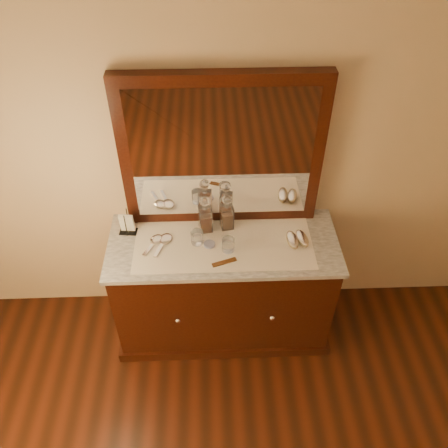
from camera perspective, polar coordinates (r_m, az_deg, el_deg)
The scene contains 18 objects.
dresser_cabinet at distance 3.19m, azimuth -0.07°, elevation -7.94°, with size 1.40×0.55×0.82m, color black.
dresser_plinth at distance 3.49m, azimuth -0.06°, elevation -11.81°, with size 1.46×0.59×0.08m, color black.
knob_left at distance 3.00m, azimuth -5.73°, elevation -11.77°, with size 0.04×0.04×0.04m, color silver.
knob_right at distance 3.01m, azimuth 5.97°, elevation -11.41°, with size 0.04×0.04×0.04m, color silver.
marble_top at distance 2.88m, azimuth -0.08°, elevation -2.54°, with size 1.44×0.59×0.03m, color silver.
mirror_frame at distance 2.74m, azimuth -0.28°, elevation 8.76°, with size 1.20×0.08×1.00m, color black.
mirror_glass at distance 2.71m, azimuth -0.25°, elevation 8.36°, with size 1.06×0.01×0.86m, color white.
lace_runner at distance 2.85m, azimuth -0.06°, elevation -2.59°, with size 1.10×0.45×0.00m, color white.
pin_dish at distance 2.85m, azimuth -1.82°, elevation -2.51°, with size 0.07×0.07×0.01m, color white.
comb at distance 2.74m, azimuth 0.04°, elevation -4.73°, with size 0.15×0.03×0.01m, color brown.
napkin_rack at distance 2.96m, azimuth -11.87°, elevation -0.02°, with size 0.12×0.08×0.17m.
decanter_left at distance 2.89m, azimuth -2.32°, elevation 0.85°, with size 0.09×0.09×0.27m.
decanter_right at distance 2.90m, azimuth 0.35°, elevation 1.13°, with size 0.09×0.09×0.26m.
brush_near at distance 2.88m, azimuth 8.44°, elevation -1.96°, with size 0.08×0.16×0.04m.
brush_far at distance 2.90m, azimuth 9.61°, elevation -1.78°, with size 0.09×0.15×0.04m.
hand_mirror_outer at distance 2.89m, azimuth -8.50°, elevation -2.13°, with size 0.14×0.20×0.02m.
hand_mirror_inner at distance 2.89m, azimuth -7.39°, elevation -2.08°, with size 0.12×0.22×0.02m.
tumblers at distance 2.81m, azimuth -1.43°, elevation -2.10°, with size 0.27×0.15×0.09m.
Camera 1 is at (-0.07, -0.08, 2.87)m, focal length 37.01 mm.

